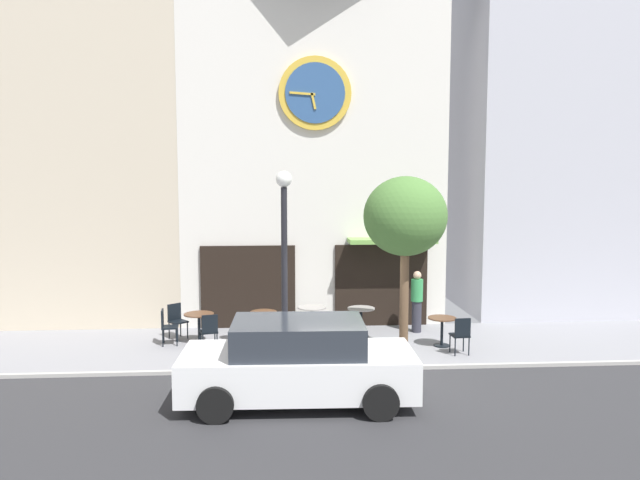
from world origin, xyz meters
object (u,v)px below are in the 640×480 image
object	(u,v)px
street_lamp	(284,266)
cafe_chair_facing_wall	(209,329)
cafe_chair_near_tree	(461,333)
pedestrian_green	(417,301)
street_tree	(405,218)
cafe_table_near_curb	(264,320)
cafe_table_center	(442,326)
parked_car_white	(298,362)
cafe_chair_right_end	(167,324)
cafe_table_leftmost	(312,314)
cafe_chair_near_lamp	(286,326)
cafe_table_center_left	(199,321)
cafe_chair_curbside	(176,318)
cafe_table_center_right	(361,316)

from	to	relation	value
street_lamp	cafe_chair_facing_wall	distance (m)	2.66
cafe_chair_near_tree	pedestrian_green	size ratio (longest dim) A/B	0.54
street_tree	cafe_chair_near_tree	distance (m)	3.15
cafe_table_near_curb	cafe_table_center	bearing A→B (deg)	-10.42
cafe_table_near_curb	parked_car_white	distance (m)	4.44
street_tree	pedestrian_green	world-z (taller)	street_tree
street_lamp	cafe_chair_right_end	bearing A→B (deg)	151.59
cafe_table_leftmost	cafe_chair_near_lamp	size ratio (longest dim) A/B	0.84
cafe_table_leftmost	cafe_table_near_curb	bearing A→B (deg)	-157.45
cafe_table_near_curb	street_lamp	bearing A→B (deg)	-74.05
cafe_chair_facing_wall	pedestrian_green	xyz separation A→B (m)	(5.41, 1.42, 0.33)
cafe_table_center_left	cafe_table_center	size ratio (longest dim) A/B	1.04
street_tree	cafe_table_center_left	xyz separation A→B (m)	(-4.84, 1.94, -2.74)
cafe_chair_near_lamp	pedestrian_green	distance (m)	3.79
cafe_chair_curbside	pedestrian_green	size ratio (longest dim) A/B	0.54
street_tree	cafe_chair_right_end	distance (m)	6.52
cafe_table_center_right	cafe_chair_near_lamp	world-z (taller)	cafe_chair_near_lamp
cafe_table_center	cafe_table_center_left	bearing A→B (deg)	173.25
cafe_chair_near_tree	cafe_table_near_curb	bearing A→B (deg)	161.27
cafe_chair_near_tree	cafe_chair_right_end	bearing A→B (deg)	169.22
cafe_chair_curbside	parked_car_white	distance (m)	5.65
cafe_table_near_curb	pedestrian_green	distance (m)	4.17
cafe_table_center	cafe_chair_near_lamp	distance (m)	3.88
cafe_chair_right_end	pedestrian_green	size ratio (longest dim) A/B	0.54
cafe_table_leftmost	parked_car_white	size ratio (longest dim) A/B	0.17
cafe_chair_near_tree	pedestrian_green	world-z (taller)	pedestrian_green
street_lamp	cafe_table_center_left	size ratio (longest dim) A/B	5.73
cafe_chair_facing_wall	cafe_chair_near_lamp	world-z (taller)	same
cafe_table_center_left	cafe_chair_facing_wall	world-z (taller)	cafe_chair_facing_wall
street_lamp	cafe_chair_facing_wall	size ratio (longest dim) A/B	4.81
street_lamp	pedestrian_green	xyz separation A→B (m)	(3.60, 2.42, -1.33)
cafe_table_center_left	cafe_chair_curbside	distance (m)	0.82
cafe_table_center_left	pedestrian_green	bearing A→B (deg)	6.93
pedestrian_green	parked_car_white	world-z (taller)	pedestrian_green
cafe_chair_right_end	street_lamp	bearing A→B (deg)	-28.41
street_lamp	cafe_chair_near_lamp	distance (m)	2.04
cafe_chair_facing_wall	cafe_chair_near_tree	world-z (taller)	same
cafe_table_center_left	street_tree	bearing A→B (deg)	-21.80
cafe_table_center_left	cafe_table_center	world-z (taller)	cafe_table_center_left
cafe_chair_facing_wall	cafe_chair_curbside	world-z (taller)	same
cafe_table_leftmost	cafe_chair_right_end	size ratio (longest dim) A/B	0.84
cafe_table_leftmost	pedestrian_green	world-z (taller)	pedestrian_green
street_tree	cafe_table_near_curb	size ratio (longest dim) A/B	5.53
street_tree	cafe_chair_curbside	xyz separation A→B (m)	(-5.49, 2.43, -2.76)
cafe_chair_near_lamp	parked_car_white	size ratio (longest dim) A/B	0.21
street_tree	cafe_chair_right_end	size ratio (longest dim) A/B	4.68
cafe_table_leftmost	pedestrian_green	distance (m)	2.87
cafe_table_near_curb	cafe_chair_facing_wall	distance (m)	1.53
cafe_table_near_curb	parked_car_white	xyz separation A→B (m)	(0.74, -4.37, 0.23)
cafe_chair_near_tree	parked_car_white	world-z (taller)	parked_car_white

